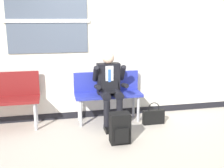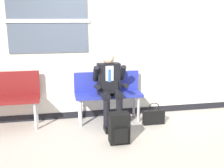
{
  "view_description": "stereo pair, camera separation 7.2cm",
  "coord_description": "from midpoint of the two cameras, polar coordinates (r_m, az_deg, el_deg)",
  "views": [
    {
      "loc": [
        -1.0,
        -4.43,
        1.83
      ],
      "look_at": [
        -0.02,
        0.0,
        0.75
      ],
      "focal_mm": 43.53,
      "sensor_mm": 36.0,
      "label": 1
    },
    {
      "loc": [
        -0.93,
        -4.44,
        1.83
      ],
      "look_at": [
        -0.02,
        0.0,
        0.75
      ],
      "focal_mm": 43.53,
      "sensor_mm": 36.0,
      "label": 2
    }
  ],
  "objects": [
    {
      "name": "bench_empty",
      "position": [
        4.95,
        -21.45,
        -2.19
      ],
      "size": [
        1.2,
        0.42,
        0.96
      ],
      "color": "maroon",
      "rests_on": "ground"
    },
    {
      "name": "ground_plane",
      "position": [
        4.9,
        0.69,
        -8.56
      ],
      "size": [
        18.0,
        18.0,
        0.0
      ],
      "primitive_type": "plane",
      "color": "#B2A899"
    },
    {
      "name": "handbag",
      "position": [
        4.94,
        9.15,
        -6.79
      ],
      "size": [
        0.39,
        0.1,
        0.4
      ],
      "color": "black",
      "rests_on": "ground"
    },
    {
      "name": "person_seated",
      "position": [
        4.74,
        -0.01,
        -0.48
      ],
      "size": [
        0.57,
        0.7,
        1.28
      ],
      "color": "black",
      "rests_on": "ground"
    },
    {
      "name": "station_wall",
      "position": [
        5.09,
        -0.79,
        8.49
      ],
      "size": [
        5.73,
        0.16,
        2.8
      ],
      "color": "beige",
      "rests_on": "ground"
    },
    {
      "name": "bench_with_person",
      "position": [
        4.96,
        -0.46,
        -1.5
      ],
      "size": [
        1.21,
        0.42,
        0.9
      ],
      "color": "#28339E",
      "rests_on": "ground"
    },
    {
      "name": "backpack",
      "position": [
        4.15,
        2.03,
        -9.32
      ],
      "size": [
        0.3,
        0.25,
        0.47
      ],
      "color": "black",
      "rests_on": "ground"
    }
  ]
}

